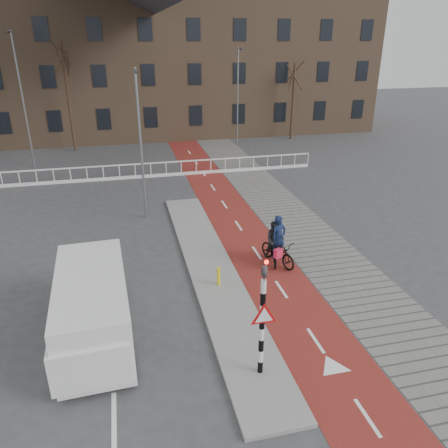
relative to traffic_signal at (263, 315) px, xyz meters
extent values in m
plane|color=#38383A|center=(0.60, 2.02, -1.99)|extent=(120.00, 120.00, 0.00)
cube|color=maroon|center=(2.10, 12.02, -1.98)|extent=(2.50, 60.00, 0.01)
cube|color=slate|center=(4.90, 12.02, -1.98)|extent=(3.00, 60.00, 0.01)
cube|color=gray|center=(-0.10, 6.02, -1.93)|extent=(1.80, 16.00, 0.12)
cylinder|color=black|center=(0.00, 0.02, -0.43)|extent=(0.14, 0.14, 2.88)
imported|color=black|center=(0.00, 0.02, 1.41)|extent=(0.13, 0.16, 0.80)
cylinder|color=#FF0C05|center=(0.00, -0.12, 1.59)|extent=(0.11, 0.02, 0.11)
cylinder|color=yellow|center=(-0.10, 4.72, -1.53)|extent=(0.12, 0.12, 0.69)
imported|color=black|center=(2.64, 5.95, -1.46)|extent=(1.34, 2.11, 1.05)
imported|color=#111E3F|center=(2.64, 5.95, -0.83)|extent=(0.77, 0.64, 1.82)
cube|color=#E92049|center=(2.45, 5.44, -1.25)|extent=(0.35, 0.29, 0.37)
imported|color=black|center=(2.50, 6.04, -1.48)|extent=(0.84, 1.73, 1.00)
imported|color=black|center=(2.50, 6.04, -0.96)|extent=(0.88, 0.75, 1.57)
cube|color=silver|center=(-4.37, 2.67, -0.85)|extent=(2.19, 5.05, 1.99)
cube|color=#1C822E|center=(-5.38, 2.67, -0.95)|extent=(0.15, 3.18, 0.55)
cube|color=#1C822E|center=(-3.37, 2.67, -0.95)|extent=(0.15, 3.18, 0.55)
cube|color=black|center=(-4.37, 0.54, -0.45)|extent=(1.79, 0.12, 0.90)
cylinder|color=black|center=(-5.14, 0.95, -1.64)|extent=(0.28, 0.71, 0.70)
cylinder|color=black|center=(-3.46, 1.02, -1.64)|extent=(0.28, 0.71, 0.70)
cylinder|color=black|center=(-5.29, 4.32, -1.64)|extent=(0.28, 0.71, 0.70)
cylinder|color=black|center=(-3.60, 4.39, -1.64)|extent=(0.28, 0.71, 0.70)
cube|color=silver|center=(-4.40, 19.02, -1.04)|extent=(28.00, 0.08, 0.08)
cube|color=silver|center=(-4.40, 19.02, -1.89)|extent=(28.00, 0.10, 0.20)
cube|color=#7F6047|center=(-2.40, 34.02, 4.01)|extent=(46.00, 10.00, 12.00)
cylinder|color=#2F2015|center=(-6.77, 27.79, 2.12)|extent=(0.23, 0.23, 8.22)
cylinder|color=#2F2015|center=(11.80, 27.90, 1.23)|extent=(0.21, 0.21, 6.43)
cylinder|color=slate|center=(-2.21, 12.13, 1.64)|extent=(0.12, 0.12, 7.26)
cylinder|color=slate|center=(-9.24, 23.50, 2.45)|extent=(0.12, 0.12, 8.88)
cylinder|color=slate|center=(6.48, 26.68, 1.88)|extent=(0.12, 0.12, 7.75)
camera|label=1|loc=(-3.11, -8.82, 6.55)|focal=35.00mm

